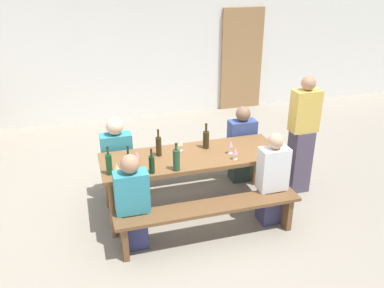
% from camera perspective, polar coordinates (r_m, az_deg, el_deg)
% --- Properties ---
extents(ground_plane, '(24.00, 24.00, 0.00)m').
position_cam_1_polar(ground_plane, '(5.22, 0.00, -9.05)').
color(ground_plane, gray).
extents(back_wall, '(14.00, 0.20, 3.20)m').
position_cam_1_polar(back_wall, '(8.09, -7.72, 14.97)').
color(back_wall, silver).
rests_on(back_wall, ground).
extents(wooden_door, '(0.90, 0.06, 2.10)m').
position_cam_1_polar(wooden_door, '(8.65, 7.11, 11.88)').
color(wooden_door, '#9E7247').
rests_on(wooden_door, ground).
extents(tasting_table, '(2.20, 0.77, 0.75)m').
position_cam_1_polar(tasting_table, '(4.89, 0.00, -2.43)').
color(tasting_table, brown).
rests_on(tasting_table, ground).
extents(bench_near, '(2.10, 0.30, 0.45)m').
position_cam_1_polar(bench_near, '(4.48, 2.52, -9.79)').
color(bench_near, brown).
rests_on(bench_near, ground).
extents(bench_far, '(2.10, 0.30, 0.45)m').
position_cam_1_polar(bench_far, '(5.62, -1.98, -2.31)').
color(bench_far, brown).
rests_on(bench_far, ground).
extents(wine_bottle_0, '(0.07, 0.07, 0.33)m').
position_cam_1_polar(wine_bottle_0, '(4.46, -11.79, -2.81)').
color(wine_bottle_0, '#194723').
rests_on(wine_bottle_0, tasting_table).
extents(wine_bottle_1, '(0.07, 0.07, 0.34)m').
position_cam_1_polar(wine_bottle_1, '(4.81, -4.79, -0.28)').
color(wine_bottle_1, '#332814').
rests_on(wine_bottle_1, tasting_table).
extents(wine_bottle_2, '(0.08, 0.08, 0.33)m').
position_cam_1_polar(wine_bottle_2, '(5.00, 2.02, 0.69)').
color(wine_bottle_2, '#332814').
rests_on(wine_bottle_2, tasting_table).
extents(wine_bottle_3, '(0.06, 0.06, 0.29)m').
position_cam_1_polar(wine_bottle_3, '(4.43, -5.78, -2.87)').
color(wine_bottle_3, '#143319').
rests_on(wine_bottle_3, tasting_table).
extents(wine_bottle_4, '(0.08, 0.08, 0.33)m').
position_cam_1_polar(wine_bottle_4, '(4.46, -2.24, -2.24)').
color(wine_bottle_4, '#234C2D').
rests_on(wine_bottle_4, tasting_table).
extents(wine_bottle_5, '(0.07, 0.07, 0.35)m').
position_cam_1_polar(wine_bottle_5, '(4.41, -9.02, -2.86)').
color(wine_bottle_5, '#143319').
rests_on(wine_bottle_5, tasting_table).
extents(wine_glass_0, '(0.07, 0.07, 0.17)m').
position_cam_1_polar(wine_glass_0, '(4.38, -10.71, -3.31)').
color(wine_glass_0, silver).
rests_on(wine_glass_0, tasting_table).
extents(wine_glass_1, '(0.07, 0.07, 0.15)m').
position_cam_1_polar(wine_glass_1, '(4.93, -1.71, 0.21)').
color(wine_glass_1, silver).
rests_on(wine_glass_1, tasting_table).
extents(wine_glass_2, '(0.07, 0.07, 0.15)m').
position_cam_1_polar(wine_glass_2, '(4.74, 6.20, -1.04)').
color(wine_glass_2, silver).
rests_on(wine_glass_2, tasting_table).
extents(wine_glass_3, '(0.07, 0.07, 0.17)m').
position_cam_1_polar(wine_glass_3, '(4.87, 5.53, -0.04)').
color(wine_glass_3, silver).
rests_on(wine_glass_3, tasting_table).
extents(wine_glass_4, '(0.07, 0.07, 0.18)m').
position_cam_1_polar(wine_glass_4, '(4.62, -7.96, -1.53)').
color(wine_glass_4, silver).
rests_on(wine_glass_4, tasting_table).
extents(seated_guest_near_0, '(0.36, 0.24, 1.11)m').
position_cam_1_polar(seated_guest_near_0, '(4.36, -8.49, -8.47)').
color(seated_guest_near_0, navy).
rests_on(seated_guest_near_0, ground).
extents(seated_guest_near_1, '(0.34, 0.24, 1.15)m').
position_cam_1_polar(seated_guest_near_1, '(4.79, 11.36, -5.21)').
color(seated_guest_near_1, '#38365A').
rests_on(seated_guest_near_1, ground).
extents(seated_guest_far_0, '(0.40, 0.24, 1.13)m').
position_cam_1_polar(seated_guest_far_0, '(5.28, -10.59, -2.36)').
color(seated_guest_far_0, navy).
rests_on(seated_guest_far_0, ground).
extents(seated_guest_far_1, '(0.38, 0.24, 1.11)m').
position_cam_1_polar(seated_guest_far_1, '(5.68, 7.07, -0.26)').
color(seated_guest_far_1, '#2A3A35').
rests_on(seated_guest_far_1, ground).
extents(standing_host, '(0.36, 0.24, 1.61)m').
position_cam_1_polar(standing_host, '(5.47, 15.42, 0.89)').
color(standing_host, '#4D4357').
rests_on(standing_host, ground).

